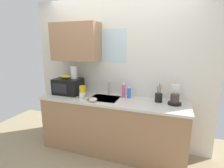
{
  "coord_description": "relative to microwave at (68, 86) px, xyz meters",
  "views": [
    {
      "loc": [
        0.89,
        -2.5,
        1.76
      ],
      "look_at": [
        0.0,
        0.0,
        1.15
      ],
      "focal_mm": 28.07,
      "sensor_mm": 36.0,
      "label": 1
    }
  ],
  "objects": [
    {
      "name": "kitchen_wall_assembly",
      "position": [
        0.71,
        0.27,
        0.31
      ],
      "size": [
        3.11,
        0.42,
        2.5
      ],
      "color": "silver",
      "rests_on": "ground"
    },
    {
      "name": "counter_unit",
      "position": [
        0.83,
        -0.05,
        -0.58
      ],
      "size": [
        2.34,
        0.63,
        0.9
      ],
      "color": "#9E7551",
      "rests_on": "ground"
    },
    {
      "name": "sink_faucet",
      "position": [
        0.7,
        0.19,
        -0.03
      ],
      "size": [
        0.03,
        0.03,
        0.21
      ],
      "primitive_type": "cylinder",
      "color": "#B2B5BA",
      "rests_on": "counter_unit"
    },
    {
      "name": "microwave",
      "position": [
        0.0,
        0.0,
        0.0
      ],
      "size": [
        0.46,
        0.35,
        0.27
      ],
      "color": "black",
      "rests_on": "counter_unit"
    },
    {
      "name": "banana_bunch",
      "position": [
        -0.05,
        0.0,
        0.17
      ],
      "size": [
        0.2,
        0.11,
        0.07
      ],
      "primitive_type": "ellipsoid",
      "color": "gold",
      "rests_on": "microwave"
    },
    {
      "name": "paper_towel_roll",
      "position": [
        0.1,
        0.05,
        0.24
      ],
      "size": [
        0.11,
        0.11,
        0.22
      ],
      "primitive_type": "cylinder",
      "color": "white",
      "rests_on": "microwave"
    },
    {
      "name": "coffee_maker",
      "position": [
        1.77,
        0.06,
        -0.03
      ],
      "size": [
        0.19,
        0.21,
        0.28
      ],
      "color": "black",
      "rests_on": "counter_unit"
    },
    {
      "name": "dish_soap_bottle_pink",
      "position": [
        0.98,
        0.12,
        -0.02
      ],
      "size": [
        0.06,
        0.06,
        0.25
      ],
      "color": "#E55999",
      "rests_on": "counter_unit"
    },
    {
      "name": "dish_soap_bottle_blue",
      "position": [
        1.07,
        0.12,
        -0.04
      ],
      "size": [
        0.06,
        0.06,
        0.2
      ],
      "color": "blue",
      "rests_on": "counter_unit"
    },
    {
      "name": "cereal_canister",
      "position": [
        0.34,
        -0.1,
        -0.04
      ],
      "size": [
        0.1,
        0.1,
        0.19
      ],
      "primitive_type": "cylinder",
      "color": "gold",
      "rests_on": "counter_unit"
    },
    {
      "name": "mug_white",
      "position": [
        0.38,
        -0.19,
        -0.09
      ],
      "size": [
        0.08,
        0.08,
        0.09
      ],
      "primitive_type": "cylinder",
      "color": "white",
      "rests_on": "counter_unit"
    },
    {
      "name": "utensil_crock",
      "position": [
        1.54,
        0.07,
        -0.06
      ],
      "size": [
        0.11,
        0.11,
        0.29
      ],
      "color": "black",
      "rests_on": "counter_unit"
    },
    {
      "name": "small_bowl",
      "position": [
        0.6,
        -0.25,
        -0.1
      ],
      "size": [
        0.13,
        0.13,
        0.06
      ],
      "primitive_type": "ellipsoid",
      "color": "beige",
      "rests_on": "counter_unit"
    }
  ]
}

